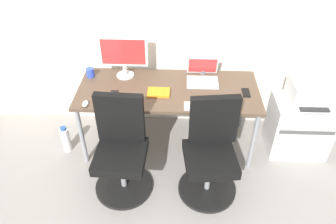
{
  "coord_description": "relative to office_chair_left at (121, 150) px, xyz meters",
  "views": [
    {
      "loc": [
        0.11,
        -2.67,
        2.5
      ],
      "look_at": [
        0.0,
        -0.05,
        0.46
      ],
      "focal_mm": 35.34,
      "sensor_mm": 36.0,
      "label": 1
    }
  ],
  "objects": [
    {
      "name": "ground_plane",
      "position": [
        0.39,
        0.58,
        -0.42
      ],
      "size": [
        5.28,
        5.28,
        0.0
      ],
      "primitive_type": "plane",
      "color": "gray"
    },
    {
      "name": "back_wall",
      "position": [
        0.39,
        1.02,
        0.88
      ],
      "size": [
        4.4,
        0.04,
        2.6
      ],
      "primitive_type": "cube",
      "color": "silver",
      "rests_on": "ground"
    },
    {
      "name": "desk",
      "position": [
        0.39,
        0.58,
        0.22
      ],
      "size": [
        1.76,
        0.73,
        0.7
      ],
      "color": "brown",
      "rests_on": "ground"
    },
    {
      "name": "office_chair_left",
      "position": [
        0.0,
        0.0,
        0.0
      ],
      "size": [
        0.54,
        0.54,
        0.94
      ],
      "color": "black",
      "rests_on": "ground"
    },
    {
      "name": "office_chair_right",
      "position": [
        0.79,
        -0.0,
        0.0
      ],
      "size": [
        0.54,
        0.54,
        0.94
      ],
      "color": "black",
      "rests_on": "ground"
    },
    {
      "name": "side_cabinet",
      "position": [
        1.74,
        0.55,
        -0.12
      ],
      "size": [
        0.59,
        0.42,
        0.61
      ],
      "color": "silver",
      "rests_on": "ground"
    },
    {
      "name": "printer",
      "position": [
        1.74,
        0.55,
        0.3
      ],
      "size": [
        0.38,
        0.4,
        0.24
      ],
      "color": "silver",
      "rests_on": "side_cabinet"
    },
    {
      "name": "water_bottle_on_floor",
      "position": [
        -0.67,
        0.42,
        -0.28
      ],
      "size": [
        0.09,
        0.09,
        0.31
      ],
      "color": "white",
      "rests_on": "ground"
    },
    {
      "name": "desktop_monitor",
      "position": [
        -0.06,
        0.8,
        0.53
      ],
      "size": [
        0.48,
        0.18,
        0.43
      ],
      "color": "silver",
      "rests_on": "desk"
    },
    {
      "name": "open_laptop",
      "position": [
        0.73,
        0.75,
        0.33
      ],
      "size": [
        0.31,
        0.28,
        0.22
      ],
      "color": "silver",
      "rests_on": "desk"
    },
    {
      "name": "keyboard_by_monitor",
      "position": [
        -0.09,
        0.29,
        0.29
      ],
      "size": [
        0.34,
        0.12,
        0.02
      ],
      "primitive_type": "cube",
      "color": "#2D2D2D",
      "rests_on": "desk"
    },
    {
      "name": "keyboard_by_laptop",
      "position": [
        0.72,
        0.29,
        0.29
      ],
      "size": [
        0.34,
        0.12,
        0.02
      ],
      "primitive_type": "cube",
      "color": "#B7B7B7",
      "rests_on": "desk"
    },
    {
      "name": "mouse_by_monitor",
      "position": [
        -0.35,
        0.28,
        0.3
      ],
      "size": [
        0.06,
        0.1,
        0.03
      ],
      "primitive_type": "ellipsoid",
      "color": "silver",
      "rests_on": "desk"
    },
    {
      "name": "mouse_by_laptop",
      "position": [
        0.95,
        0.28,
        0.3
      ],
      "size": [
        0.06,
        0.1,
        0.03
      ],
      "primitive_type": "ellipsoid",
      "color": "#B7B7B7",
      "rests_on": "desk"
    },
    {
      "name": "coffee_mug",
      "position": [
        -0.41,
        0.77,
        0.33
      ],
      "size": [
        0.08,
        0.08,
        0.09
      ],
      "primitive_type": "cylinder",
      "color": "blue",
      "rests_on": "desk"
    },
    {
      "name": "pen_cup",
      "position": [
        0.74,
        0.88,
        0.33
      ],
      "size": [
        0.07,
        0.07,
        0.1
      ],
      "primitive_type": "cylinder",
      "color": "slate",
      "rests_on": "desk"
    },
    {
      "name": "phone_near_monitor",
      "position": [
        -0.12,
        0.45,
        0.29
      ],
      "size": [
        0.07,
        0.14,
        0.01
      ],
      "primitive_type": "cube",
      "color": "black",
      "rests_on": "desk"
    },
    {
      "name": "phone_near_laptop",
      "position": [
        1.14,
        0.54,
        0.29
      ],
      "size": [
        0.07,
        0.14,
        0.01
      ],
      "primitive_type": "cube",
      "color": "black",
      "rests_on": "desk"
    },
    {
      "name": "notebook",
      "position": [
        0.31,
        0.49,
        0.29
      ],
      "size": [
        0.21,
        0.15,
        0.03
      ],
      "primitive_type": "cube",
      "color": "orange",
      "rests_on": "desk"
    }
  ]
}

